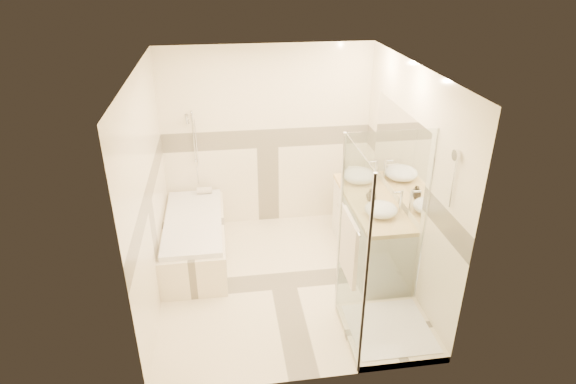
{
  "coord_description": "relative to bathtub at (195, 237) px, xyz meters",
  "views": [
    {
      "loc": [
        -0.61,
        -4.62,
        3.49
      ],
      "look_at": [
        0.1,
        0.25,
        1.05
      ],
      "focal_mm": 30.0,
      "sensor_mm": 36.0,
      "label": 1
    }
  ],
  "objects": [
    {
      "name": "amenity_bottle_b",
      "position": [
        2.13,
        -0.33,
        0.61
      ],
      "size": [
        0.14,
        0.14,
        0.14
      ],
      "primitive_type": "imported",
      "rotation": [
        0.0,
        0.0,
        -0.41
      ],
      "color": "black",
      "rests_on": "vanity"
    },
    {
      "name": "shower_enclosure",
      "position": [
        1.86,
        -1.62,
        0.2
      ],
      "size": [
        0.96,
        0.93,
        2.04
      ],
      "color": "#FFF0CB",
      "rests_on": "ground"
    },
    {
      "name": "vessel_sink_far",
      "position": [
        2.13,
        -0.73,
        0.62
      ],
      "size": [
        0.37,
        0.37,
        0.15
      ],
      "primitive_type": "ellipsoid",
      "color": "white",
      "rests_on": "vanity"
    },
    {
      "name": "faucet_near",
      "position": [
        2.35,
        0.17,
        0.71
      ],
      "size": [
        0.12,
        0.03,
        0.28
      ],
      "color": "silver",
      "rests_on": "vanity"
    },
    {
      "name": "room",
      "position": [
        1.08,
        -0.64,
        0.95
      ],
      "size": [
        2.82,
        3.02,
        2.52
      ],
      "color": "#FEEFCA",
      "rests_on": "ground"
    },
    {
      "name": "vessel_sink_near",
      "position": [
        2.13,
        0.17,
        0.63
      ],
      "size": [
        0.43,
        0.43,
        0.17
      ],
      "primitive_type": "ellipsoid",
      "color": "white",
      "rests_on": "vanity"
    },
    {
      "name": "folded_towels",
      "position": [
        2.13,
        0.33,
        0.59
      ],
      "size": [
        0.19,
        0.29,
        0.09
      ],
      "primitive_type": "cube",
      "rotation": [
        0.0,
        0.0,
        -0.09
      ],
      "color": "white",
      "rests_on": "vanity"
    },
    {
      "name": "bathtub",
      "position": [
        0.0,
        0.0,
        0.0
      ],
      "size": [
        0.75,
        1.7,
        0.56
      ],
      "color": "#FFF0CB",
      "rests_on": "ground"
    },
    {
      "name": "amenity_bottle_a",
      "position": [
        2.13,
        -0.39,
        0.62
      ],
      "size": [
        0.09,
        0.09,
        0.16
      ],
      "primitive_type": "imported",
      "rotation": [
        0.0,
        0.0,
        0.23
      ],
      "color": "black",
      "rests_on": "vanity"
    },
    {
      "name": "vanity",
      "position": [
        2.15,
        -0.35,
        0.12
      ],
      "size": [
        0.58,
        1.62,
        0.85
      ],
      "color": "white",
      "rests_on": "ground"
    },
    {
      "name": "rolled_towel",
      "position": [
        0.13,
        0.7,
        0.3
      ],
      "size": [
        0.2,
        0.09,
        0.09
      ],
      "primitive_type": "cylinder",
      "rotation": [
        0.0,
        1.57,
        0.0
      ],
      "color": "white",
      "rests_on": "bathtub"
    },
    {
      "name": "faucet_far",
      "position": [
        2.35,
        -0.73,
        0.71
      ],
      "size": [
        0.12,
        0.03,
        0.29
      ],
      "color": "silver",
      "rests_on": "vanity"
    }
  ]
}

